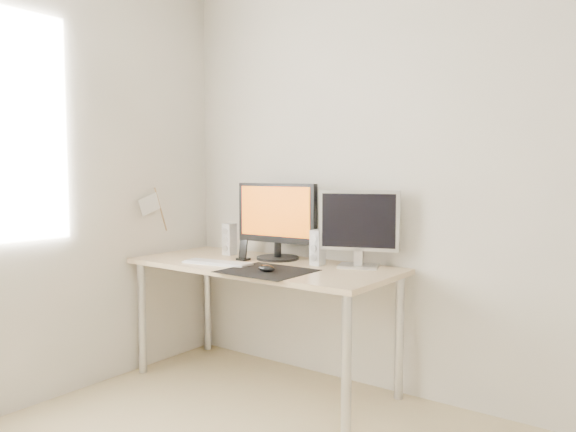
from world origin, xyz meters
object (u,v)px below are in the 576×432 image
Objects in this scene: mouse at (266,268)px; keyboard at (217,263)px; phone_dock at (243,254)px; speaker_right at (318,248)px; desk at (263,276)px; main_monitor at (277,218)px; second_monitor at (359,225)px; speaker_left at (229,239)px.

keyboard is at bearing 173.56° from mouse.
mouse is 0.24× the size of keyboard.
phone_dock is (0.03, 0.19, 0.03)m from keyboard.
desk is at bearing -154.58° from speaker_right.
main_monitor is 1.27× the size of second_monitor.
speaker_right is at bearing 0.02° from speaker_left.
phone_dock is at bearing 147.00° from mouse.
speaker_left reaches higher than mouse.
speaker_right is at bearing 25.42° from desk.
main_monitor reaches higher than second_monitor.
keyboard is (-0.18, -0.34, -0.25)m from main_monitor.
speaker_right reaches higher than phone_dock.
phone_dock is at bearing -165.32° from speaker_right.
speaker_left is 0.68m from speaker_right.
speaker_left is (-0.59, 0.36, 0.08)m from mouse.
second_monitor is at bearing 28.15° from keyboard.
main_monitor reaches higher than keyboard.
mouse is 0.51× the size of speaker_right.
mouse is at bearing -59.87° from main_monitor.
main_monitor is 0.40m from speaker_left.
second_monitor is (0.32, 0.43, 0.22)m from mouse.
phone_dock is at bearing 81.18° from keyboard.
second_monitor is 1.01× the size of keyboard.
speaker_left is 0.47× the size of keyboard.
second_monitor is (0.54, 0.04, -0.01)m from main_monitor.
keyboard is at bearing -98.82° from phone_dock.
second_monitor is 2.15× the size of speaker_left.
second_monitor reaches higher than keyboard.
main_monitor is 0.35m from speaker_right.
mouse is at bearing -103.92° from speaker_right.
phone_dock is (-0.15, -0.14, -0.22)m from main_monitor.
desk is at bearing -158.23° from second_monitor.
desk is 2.90× the size of main_monitor.
phone_dock is (-0.17, 0.02, 0.12)m from desk.
speaker_right is (-0.23, -0.07, -0.14)m from second_monitor.
second_monitor reaches higher than speaker_left.
phone_dock is (-0.37, 0.24, 0.02)m from mouse.
keyboard is at bearing -151.85° from second_monitor.
speaker_left is at bearing 148.62° from mouse.
main_monitor is at bearing 3.88° from speaker_left.
phone_dock reaches higher than desk.
speaker_right is (0.29, 0.14, 0.18)m from desk.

